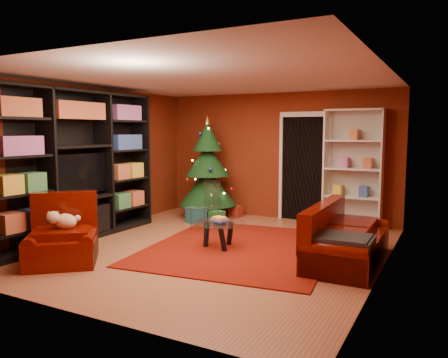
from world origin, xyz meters
The scene contains 18 objects.
floor centered at (0.00, 0.00, -0.03)m, with size 5.00×5.50×0.05m, color #945235.
ceiling centered at (0.00, 0.00, 2.62)m, with size 5.00×5.50×0.05m, color silver.
wall_back centered at (0.00, 2.77, 1.30)m, with size 5.00×0.05×2.60m, color maroon.
wall_left centered at (-2.52, 0.00, 1.30)m, with size 0.05×5.50×2.60m, color maroon.
wall_right centered at (2.52, 0.00, 1.30)m, with size 0.05×5.50×2.60m, color maroon.
doorway centered at (0.60, 2.73, 1.05)m, with size 1.06×0.60×2.16m, color black, non-canonical shape.
rug centered at (0.39, 0.23, 0.01)m, with size 2.72×3.17×0.02m, color maroon.
media_unit centered at (-2.27, -0.54, 1.24)m, with size 0.50×3.24×2.49m, color black, non-canonical shape.
christmas_tree centered at (-1.32, 2.15, 1.05)m, with size 1.21×1.21×2.16m, color black, non-canonical shape.
gift_box_teal centered at (-1.21, 1.51, 0.16)m, with size 0.31×0.31×0.31m, color #1B6175.
gift_box_green centered at (-0.83, 1.66, 0.12)m, with size 0.25×0.25×0.25m, color #257331.
gift_box_red centered at (-0.79, 2.41, 0.12)m, with size 0.23×0.23×0.23m, color maroon.
white_bookshelf centered at (1.59, 2.57, 1.11)m, with size 1.06×0.38×2.28m, color white, non-canonical shape.
armchair centered at (-1.46, -1.62, 0.38)m, with size 0.98×0.98×0.77m, color #4A0802, non-canonical shape.
dog centered at (-1.45, -1.55, 0.57)m, with size 0.40×0.30×0.25m, color beige, non-canonical shape.
sofa centered at (2.02, 0.26, 0.41)m, with size 1.92×0.86×0.82m, color #4A0802, non-canonical shape.
coffee_table centered at (0.10, 0.07, 0.21)m, with size 0.80×0.80×0.50m, color gray, non-canonical shape.
acrylic_chair centered at (-0.70, 0.96, 0.42)m, with size 0.43×0.47×0.83m, color #66605B, non-canonical shape.
Camera 1 is at (3.27, -5.77, 1.83)m, focal length 35.00 mm.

